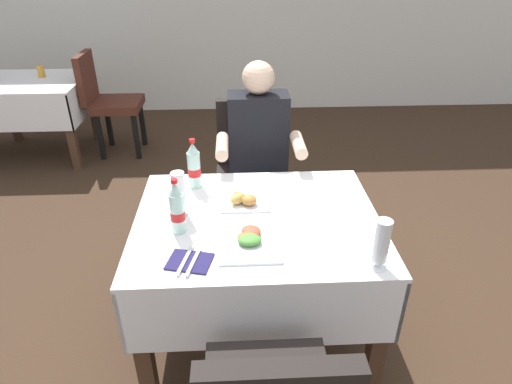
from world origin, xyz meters
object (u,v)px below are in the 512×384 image
object	(u,v)px
background_chair_right	(107,98)
background_dining_table	(33,99)
plate_far_diner	(243,199)
chair_far_diner_seat	(250,169)
seated_diner_far	(259,154)
cola_bottle_primary	(194,166)
cola_bottle_secondary	(177,209)
plate_near_camera	(249,241)
beer_glass_left	(381,244)
main_dining_table	(257,247)
beer_glass_middle	(179,195)
background_table_tumbler	(41,71)
napkin_cutlery_set	(190,261)

from	to	relation	value
background_chair_right	background_dining_table	bearing A→B (deg)	-180.00
plate_far_diner	background_dining_table	world-z (taller)	plate_far_diner
chair_far_diner_seat	background_chair_right	size ratio (longest dim) A/B	1.00
seated_diner_far	cola_bottle_primary	distance (m)	0.57
cola_bottle_secondary	background_dining_table	world-z (taller)	cola_bottle_secondary
seated_diner_far	cola_bottle_primary	bearing A→B (deg)	-129.89
plate_near_camera	beer_glass_left	xyz separation A→B (m)	(0.49, -0.17, 0.09)
seated_diner_far	cola_bottle_secondary	distance (m)	0.93
background_chair_right	chair_far_diner_seat	bearing A→B (deg)	-50.38
seated_diner_far	cola_bottle_secondary	xyz separation A→B (m)	(-0.40, -0.83, 0.13)
main_dining_table	background_chair_right	distance (m)	2.74
main_dining_table	cola_bottle_primary	xyz separation A→B (m)	(-0.30, 0.31, 0.28)
plate_near_camera	cola_bottle_primary	distance (m)	0.59
beer_glass_left	beer_glass_middle	bearing A→B (deg)	152.66
background_table_tumbler	cola_bottle_primary	bearing A→B (deg)	-54.20
seated_diner_far	beer_glass_left	bearing A→B (deg)	-70.16
main_dining_table	cola_bottle_secondary	world-z (taller)	cola_bottle_secondary
main_dining_table	background_table_tumbler	size ratio (longest dim) A/B	10.24
cola_bottle_primary	napkin_cutlery_set	xyz separation A→B (m)	(0.02, -0.62, -0.11)
cola_bottle_primary	background_table_tumbler	size ratio (longest dim) A/B	2.41
main_dining_table	plate_far_diner	distance (m)	0.24
plate_far_diner	background_chair_right	size ratio (longest dim) A/B	0.24
chair_far_diner_seat	beer_glass_left	world-z (taller)	chair_far_diner_seat
seated_diner_far	napkin_cutlery_set	size ratio (longest dim) A/B	6.41
chair_far_diner_seat	background_dining_table	distance (m)	2.53
main_dining_table	beer_glass_middle	distance (m)	0.45
beer_glass_middle	background_table_tumbler	size ratio (longest dim) A/B	2.02
chair_far_diner_seat	napkin_cutlery_set	world-z (taller)	chair_far_diner_seat
beer_glass_left	napkin_cutlery_set	xyz separation A→B (m)	(-0.73, 0.07, -0.10)
main_dining_table	cola_bottle_secondary	size ratio (longest dim) A/B	4.33
main_dining_table	chair_far_diner_seat	size ratio (longest dim) A/B	1.16
chair_far_diner_seat	cola_bottle_secondary	xyz separation A→B (m)	(-0.35, -0.94, 0.29)
background_table_tumbler	beer_glass_left	bearing A→B (deg)	-50.99
cola_bottle_secondary	seated_diner_far	bearing A→B (deg)	64.43
plate_near_camera	background_chair_right	world-z (taller)	background_chair_right
beer_glass_middle	chair_far_diner_seat	bearing A→B (deg)	66.40
background_chair_right	cola_bottle_primary	bearing A→B (deg)	-64.67
cola_bottle_secondary	main_dining_table	bearing A→B (deg)	14.64
chair_far_diner_seat	background_table_tumbler	size ratio (longest dim) A/B	8.82
background_chair_right	main_dining_table	bearing A→B (deg)	-61.73
plate_far_diner	background_table_tumbler	bearing A→B (deg)	127.59
beer_glass_middle	cola_bottle_secondary	xyz separation A→B (m)	(0.00, -0.13, 0.00)
napkin_cutlery_set	background_dining_table	xyz separation A→B (m)	(-1.70, 2.72, -0.19)
background_chair_right	background_table_tumbler	bearing A→B (deg)	169.69
background_dining_table	background_table_tumbler	size ratio (longest dim) A/B	8.71
seated_diner_far	beer_glass_middle	distance (m)	0.81
main_dining_table	plate_far_diner	world-z (taller)	plate_far_diner
background_table_tumbler	plate_near_camera	bearing A→B (deg)	-55.75
beer_glass_middle	napkin_cutlery_set	distance (m)	0.37
cola_bottle_primary	background_table_tumbler	world-z (taller)	cola_bottle_primary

